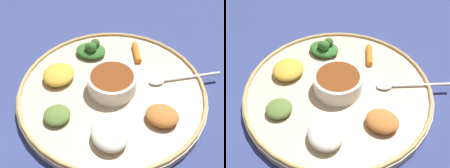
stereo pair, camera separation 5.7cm
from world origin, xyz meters
The scene contains 11 objects.
ground_plane centered at (0.00, 0.00, 0.00)m, with size 2.40×2.40×0.00m, color navy.
platter centered at (0.00, 0.00, 0.01)m, with size 0.40×0.40×0.02m, color #C6B293.
platter_rim centered at (0.00, 0.00, 0.02)m, with size 0.40×0.40×0.01m, color tan.
center_bowl centered at (0.00, 0.00, 0.04)m, with size 0.10×0.10×0.04m.
spoon centered at (-0.14, 0.02, 0.02)m, with size 0.17×0.04×0.01m.
greens_pile centered at (0.01, -0.12, 0.04)m, with size 0.09×0.09×0.04m.
carrot_near_spoon centered at (-0.09, -0.09, 0.03)m, with size 0.03×0.08×0.01m.
mound_collards centered at (0.12, 0.04, 0.03)m, with size 0.05×0.05×0.02m, color #567033.
mound_lentil_yellow centered at (0.10, -0.07, 0.03)m, with size 0.07×0.07×0.03m, color gold.
mound_rice_white centered at (0.04, 0.12, 0.03)m, with size 0.07×0.07×0.03m, color silver.
mound_chickpea centered at (-0.07, 0.11, 0.03)m, with size 0.06×0.06×0.02m, color #B2662D.
Camera 1 is at (0.12, 0.38, 0.45)m, focal length 43.89 mm.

